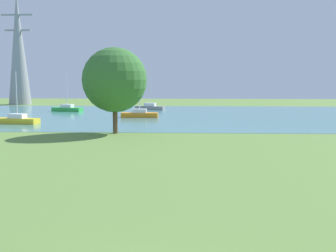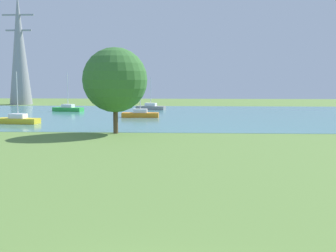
{
  "view_description": "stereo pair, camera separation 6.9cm",
  "coord_description": "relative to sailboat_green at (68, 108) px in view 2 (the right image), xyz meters",
  "views": [
    {
      "loc": [
        1.14,
        -8.07,
        4.84
      ],
      "look_at": [
        -0.07,
        16.91,
        2.09
      ],
      "focal_mm": 44.43,
      "sensor_mm": 36.0,
      "label": 1
    },
    {
      "loc": [
        1.21,
        -8.07,
        4.84
      ],
      "look_at": [
        -0.07,
        16.91,
        2.09
      ],
      "focal_mm": 44.43,
      "sensor_mm": 36.0,
      "label": 2
    }
  ],
  "objects": [
    {
      "name": "tree_mid_shore",
      "position": [
        12.28,
        -26.63,
        4.42
      ],
      "size": [
        5.88,
        5.88,
        7.82
      ],
      "color": "brown",
      "rests_on": "ground"
    },
    {
      "name": "sailboat_green",
      "position": [
        0.0,
        0.0,
        0.0
      ],
      "size": [
        5.02,
        2.62,
        6.08
      ],
      "color": "green",
      "rests_on": "water_surface"
    },
    {
      "name": "sailboat_gray",
      "position": [
        12.64,
        4.28,
        -0.01
      ],
      "size": [
        5.02,
        2.56,
        5.28
      ],
      "color": "gray",
      "rests_on": "water_surface"
    },
    {
      "name": "sailboat_yellow",
      "position": [
        -0.19,
        -18.69,
        -0.0
      ],
      "size": [
        4.98,
        2.25,
        5.81
      ],
      "color": "yellow",
      "rests_on": "water_surface"
    },
    {
      "name": "electricity_pylon",
      "position": [
        -14.95,
        18.18,
        10.64
      ],
      "size": [
        6.4,
        4.4,
        22.16
      ],
      "color": "gray",
      "rests_on": "ground"
    },
    {
      "name": "sailboat_orange",
      "position": [
        12.59,
        -10.1,
        -0.01
      ],
      "size": [
        4.83,
        1.6,
        5.52
      ],
      "color": "orange",
      "rests_on": "water_surface"
    },
    {
      "name": "ground_plane",
      "position": [
        17.81,
        -34.11,
        -0.45
      ],
      "size": [
        160.0,
        160.0,
        0.0
      ],
      "primitive_type": "plane",
      "color": "olive"
    },
    {
      "name": "water_surface",
      "position": [
        17.81,
        -6.11,
        -0.44
      ],
      "size": [
        140.0,
        40.0,
        0.02
      ],
      "primitive_type": "cube",
      "color": "teal",
      "rests_on": "ground"
    }
  ]
}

